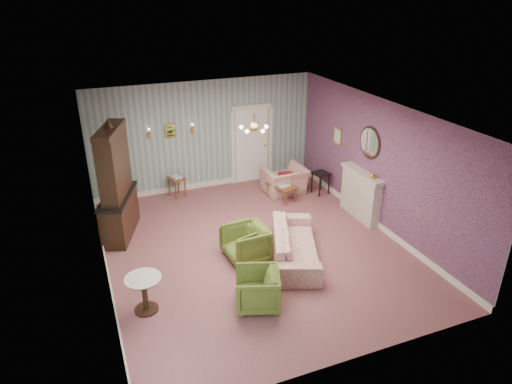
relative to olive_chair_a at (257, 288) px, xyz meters
name	(u,v)px	position (x,y,z in m)	size (l,w,h in m)	color
floor	(254,248)	(0.67, 1.81, -0.38)	(7.00, 7.00, 0.00)	#925557
ceiling	(254,114)	(0.67, 1.81, 2.52)	(7.00, 7.00, 0.00)	white
wall_back	(205,136)	(0.67, 5.31, 1.07)	(6.00, 6.00, 0.00)	gray
wall_front	(350,282)	(0.67, -1.69, 1.07)	(6.00, 6.00, 0.00)	gray
wall_left	(97,211)	(-2.33, 1.81, 1.07)	(7.00, 7.00, 0.00)	gray
wall_right	(380,165)	(3.67, 1.81, 1.07)	(7.00, 7.00, 0.00)	gray
wall_right_floral	(379,165)	(3.65, 1.81, 1.07)	(7.00, 7.00, 0.00)	#BA5D7A
door	(252,144)	(1.97, 5.27, 0.70)	(1.12, 0.12, 2.16)	white
olive_chair_a	(257,288)	(0.00, 0.00, 0.00)	(0.74, 0.69, 0.76)	#566A25
olive_chair_b	(247,242)	(0.36, 1.46, 0.02)	(0.78, 0.73, 0.80)	#566A25
olive_chair_c	(242,240)	(0.33, 1.67, -0.03)	(0.68, 0.63, 0.70)	#566A25
sofa_chintz	(295,239)	(1.30, 1.16, 0.05)	(2.21, 0.64, 0.86)	#A5424A
wingback_chair	(284,176)	(2.45, 4.14, 0.09)	(1.08, 0.70, 0.94)	#A5424A
dresser	(115,180)	(-1.86, 3.47, 0.93)	(0.54, 1.57, 2.61)	black
fireplace	(361,195)	(3.53, 2.21, 0.20)	(0.30, 1.40, 1.16)	beige
mantel_vase	(373,175)	(3.51, 1.81, 0.85)	(0.15, 0.15, 0.15)	gold
oval_mirror	(370,143)	(3.63, 2.21, 1.47)	(0.04, 0.76, 0.84)	white
framed_print	(338,136)	(3.64, 3.56, 1.22)	(0.04, 0.34, 0.42)	gold
coffee_table	(282,192)	(2.22, 3.79, -0.18)	(0.45, 0.80, 0.41)	brown
side_table_black	(320,183)	(3.32, 3.73, -0.08)	(0.40, 0.40, 0.59)	black
pedestal_table	(145,294)	(-1.81, 0.60, -0.04)	(0.62, 0.62, 0.67)	black
nesting_table	(177,186)	(-0.25, 4.96, -0.09)	(0.35, 0.45, 0.58)	brown
gilt_mirror_back	(171,131)	(-0.23, 5.27, 1.32)	(0.28, 0.06, 0.36)	gold
sconce_left	(149,133)	(-0.78, 5.25, 1.32)	(0.16, 0.12, 0.30)	gold
sconce_right	(192,129)	(0.32, 5.25, 1.32)	(0.16, 0.12, 0.30)	gold
chandelier	(254,128)	(0.67, 1.81, 2.25)	(0.56, 0.56, 0.36)	gold
burgundy_cushion	(285,178)	(2.40, 3.99, 0.10)	(0.38, 0.10, 0.38)	maroon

